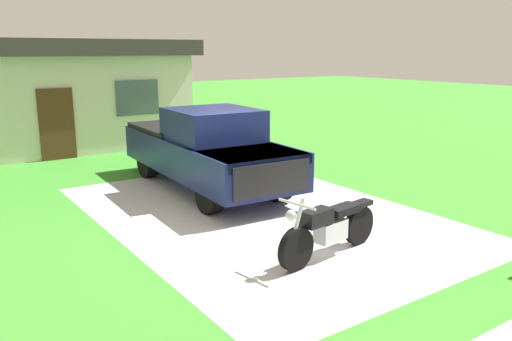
{
  "coord_description": "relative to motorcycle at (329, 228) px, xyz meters",
  "views": [
    {
      "loc": [
        -5.56,
        -8.0,
        3.18
      ],
      "look_at": [
        -0.08,
        -0.01,
        0.9
      ],
      "focal_mm": 36.07,
      "sensor_mm": 36.0,
      "label": 1
    }
  ],
  "objects": [
    {
      "name": "ground_plane",
      "position": [
        0.33,
        2.39,
        -0.47
      ],
      "size": [
        80.0,
        80.0,
        0.0
      ],
      "primitive_type": "plane",
      "color": "#3D8E2D"
    },
    {
      "name": "driveway_pad",
      "position": [
        0.33,
        2.39,
        -0.47
      ],
      "size": [
        5.65,
        8.26,
        0.01
      ],
      "primitive_type": "cube",
      "color": "#BBBBBB",
      "rests_on": "ground"
    },
    {
      "name": "motorcycle",
      "position": [
        0.0,
        0.0,
        0.0
      ],
      "size": [
        2.2,
        0.72,
        1.09
      ],
      "color": "black",
      "rests_on": "ground"
    },
    {
      "name": "pickup_truck",
      "position": [
        0.46,
        4.8,
        0.48
      ],
      "size": [
        2.26,
        5.71,
        1.9
      ],
      "color": "black",
      "rests_on": "ground"
    },
    {
      "name": "neighbor_house",
      "position": [
        -1.58,
        12.57,
        1.32
      ],
      "size": [
        9.6,
        5.6,
        3.5
      ],
      "color": "beige",
      "rests_on": "ground"
    }
  ]
}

